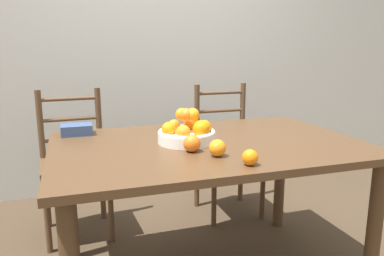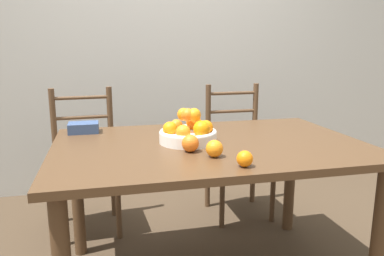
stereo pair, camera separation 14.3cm
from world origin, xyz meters
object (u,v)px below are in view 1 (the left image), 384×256
object	(u,v)px
orange_loose_0	(217,148)
book_stack	(77,130)
orange_loose_1	(192,143)
fruit_bowl	(187,132)
chair_right	(227,151)
chair_left	(74,165)
orange_loose_2	(250,157)

from	to	relation	value
orange_loose_0	book_stack	distance (m)	0.85
orange_loose_0	orange_loose_1	bearing A→B (deg)	128.84
fruit_bowl	chair_right	bearing A→B (deg)	53.83
chair_right	book_stack	size ratio (longest dim) A/B	5.85
orange_loose_0	chair_left	xyz separation A→B (m)	(-0.60, 1.02, -0.33)
orange_loose_1	book_stack	bearing A→B (deg)	133.36
fruit_bowl	orange_loose_0	xyz separation A→B (m)	(0.05, -0.27, -0.02)
orange_loose_0	orange_loose_2	distance (m)	0.18
orange_loose_2	chair_right	distance (m)	1.29
orange_loose_0	chair_left	bearing A→B (deg)	120.76
orange_loose_1	orange_loose_2	xyz separation A→B (m)	(0.16, -0.26, -0.01)
chair_right	book_stack	world-z (taller)	chair_right
fruit_bowl	orange_loose_2	xyz separation A→B (m)	(0.13, -0.43, -0.02)
chair_left	book_stack	distance (m)	0.50
fruit_bowl	orange_loose_2	size ratio (longest dim) A/B	4.35
fruit_bowl	chair_left	world-z (taller)	chair_left
orange_loose_0	orange_loose_2	bearing A→B (deg)	-63.59
orange_loose_2	chair_left	size ratio (longest dim) A/B	0.07
orange_loose_0	chair_right	size ratio (longest dim) A/B	0.08
chair_left	chair_right	bearing A→B (deg)	-3.33
orange_loose_1	book_stack	world-z (taller)	orange_loose_1
fruit_bowl	orange_loose_1	world-z (taller)	fruit_bowl
chair_left	book_stack	xyz separation A→B (m)	(0.03, -0.39, 0.32)
orange_loose_2	chair_right	bearing A→B (deg)	70.76
orange_loose_2	book_stack	world-z (taller)	orange_loose_2
orange_loose_1	orange_loose_0	bearing A→B (deg)	-51.16
fruit_bowl	orange_loose_2	bearing A→B (deg)	-73.06
orange_loose_0	book_stack	xyz separation A→B (m)	(-0.58, 0.63, -0.01)
chair_right	orange_loose_2	bearing A→B (deg)	-109.86
orange_loose_0	orange_loose_1	distance (m)	0.13
book_stack	fruit_bowl	bearing A→B (deg)	-33.96
chair_right	book_stack	bearing A→B (deg)	-160.70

